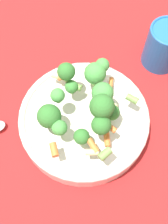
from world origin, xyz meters
TOP-DOWN VIEW (x-y plane):
  - ground_plane at (0.00, 0.00)m, footprint 3.00×3.00m
  - bowl at (0.00, 0.00)m, footprint 0.27×0.27m
  - pasta_salad at (0.00, -0.01)m, footprint 0.22×0.20m
  - cup at (0.06, -0.25)m, footprint 0.09×0.09m

SIDE VIEW (x-z plane):
  - ground_plane at x=0.00m, z-range 0.00..0.00m
  - bowl at x=0.00m, z-range 0.00..0.05m
  - cup at x=0.06m, z-range 0.00..0.11m
  - pasta_salad at x=0.00m, z-range 0.05..0.14m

